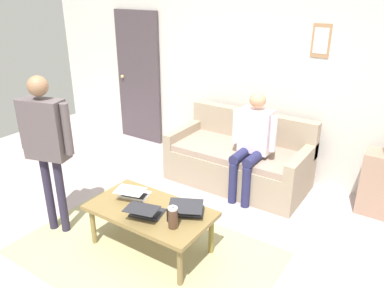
{
  "coord_description": "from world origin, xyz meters",
  "views": [
    {
      "loc": [
        -2.16,
        2.4,
        2.4
      ],
      "look_at": [
        -0.05,
        -0.78,
        0.8
      ],
      "focal_mm": 35.75,
      "sensor_mm": 36.0,
      "label": 1
    }
  ],
  "objects_px": {
    "interior_door": "(139,78)",
    "french_press": "(173,217)",
    "coffee_table": "(150,213)",
    "laptop_center": "(187,209)",
    "person_seated": "(252,139)",
    "laptop_right": "(146,211)",
    "person_standing": "(46,137)",
    "laptop_left": "(133,193)",
    "side_shelf": "(382,184)",
    "couch": "(239,160)"
  },
  "relations": [
    {
      "from": "laptop_right",
      "to": "person_standing",
      "type": "distance_m",
      "value": 1.2
    },
    {
      "from": "person_standing",
      "to": "person_seated",
      "type": "bearing_deg",
      "value": -127.31
    },
    {
      "from": "person_standing",
      "to": "person_seated",
      "type": "distance_m",
      "value": 2.24
    },
    {
      "from": "interior_door",
      "to": "person_standing",
      "type": "distance_m",
      "value": 2.64
    },
    {
      "from": "laptop_center",
      "to": "french_press",
      "type": "xyz_separation_m",
      "value": [
        -0.03,
        0.25,
        0.06
      ]
    },
    {
      "from": "laptop_right",
      "to": "french_press",
      "type": "bearing_deg",
      "value": 178.28
    },
    {
      "from": "interior_door",
      "to": "person_seated",
      "type": "bearing_deg",
      "value": 163.42
    },
    {
      "from": "interior_door",
      "to": "french_press",
      "type": "relative_size",
      "value": 8.99
    },
    {
      "from": "laptop_left",
      "to": "laptop_right",
      "type": "xyz_separation_m",
      "value": [
        -0.31,
        0.19,
        0.0
      ]
    },
    {
      "from": "interior_door",
      "to": "french_press",
      "type": "height_order",
      "value": "interior_door"
    },
    {
      "from": "interior_door",
      "to": "laptop_left",
      "type": "relative_size",
      "value": 5.68
    },
    {
      "from": "french_press",
      "to": "person_standing",
      "type": "bearing_deg",
      "value": 7.57
    },
    {
      "from": "coffee_table",
      "to": "french_press",
      "type": "height_order",
      "value": "french_press"
    },
    {
      "from": "french_press",
      "to": "person_seated",
      "type": "height_order",
      "value": "person_seated"
    },
    {
      "from": "laptop_center",
      "to": "side_shelf",
      "type": "bearing_deg",
      "value": -128.24
    },
    {
      "from": "coffee_table",
      "to": "laptop_left",
      "type": "xyz_separation_m",
      "value": [
        0.28,
        -0.08,
        0.09
      ]
    },
    {
      "from": "person_standing",
      "to": "interior_door",
      "type": "bearing_deg",
      "value": -68.52
    },
    {
      "from": "side_shelf",
      "to": "french_press",
      "type": "bearing_deg",
      "value": 55.83
    },
    {
      "from": "couch",
      "to": "person_seated",
      "type": "bearing_deg",
      "value": 138.93
    },
    {
      "from": "interior_door",
      "to": "laptop_center",
      "type": "xyz_separation_m",
      "value": [
        -2.3,
        2.03,
        -0.54
      ]
    },
    {
      "from": "couch",
      "to": "side_shelf",
      "type": "distance_m",
      "value": 1.66
    },
    {
      "from": "side_shelf",
      "to": "person_standing",
      "type": "xyz_separation_m",
      "value": [
        2.73,
        2.2,
        0.69
      ]
    },
    {
      "from": "laptop_right",
      "to": "laptop_left",
      "type": "bearing_deg",
      "value": -30.85
    },
    {
      "from": "laptop_left",
      "to": "person_seated",
      "type": "relative_size",
      "value": 0.28
    },
    {
      "from": "coffee_table",
      "to": "person_seated",
      "type": "height_order",
      "value": "person_seated"
    },
    {
      "from": "laptop_center",
      "to": "laptop_right",
      "type": "height_order",
      "value": "laptop_center"
    },
    {
      "from": "french_press",
      "to": "side_shelf",
      "type": "relative_size",
      "value": 0.31
    },
    {
      "from": "laptop_left",
      "to": "laptop_right",
      "type": "distance_m",
      "value": 0.37
    },
    {
      "from": "couch",
      "to": "laptop_left",
      "type": "height_order",
      "value": "couch"
    },
    {
      "from": "coffee_table",
      "to": "laptop_right",
      "type": "distance_m",
      "value": 0.14
    },
    {
      "from": "laptop_center",
      "to": "person_seated",
      "type": "bearing_deg",
      "value": -90.54
    },
    {
      "from": "coffee_table",
      "to": "person_seated",
      "type": "distance_m",
      "value": 1.54
    },
    {
      "from": "laptop_center",
      "to": "person_standing",
      "type": "distance_m",
      "value": 1.51
    },
    {
      "from": "side_shelf",
      "to": "person_standing",
      "type": "height_order",
      "value": "person_standing"
    },
    {
      "from": "couch",
      "to": "laptop_center",
      "type": "xyz_separation_m",
      "value": [
        -0.25,
        1.57,
        0.18
      ]
    },
    {
      "from": "laptop_center",
      "to": "person_standing",
      "type": "relative_size",
      "value": 0.25
    },
    {
      "from": "laptop_left",
      "to": "laptop_right",
      "type": "height_order",
      "value": "laptop_right"
    },
    {
      "from": "laptop_center",
      "to": "laptop_left",
      "type": "bearing_deg",
      "value": 4.63
    },
    {
      "from": "laptop_center",
      "to": "person_seated",
      "type": "xyz_separation_m",
      "value": [
        -0.01,
        -1.34,
        0.24
      ]
    },
    {
      "from": "couch",
      "to": "coffee_table",
      "type": "height_order",
      "value": "couch"
    },
    {
      "from": "coffee_table",
      "to": "person_standing",
      "type": "xyz_separation_m",
      "value": [
        1.0,
        0.3,
        0.66
      ]
    },
    {
      "from": "interior_door",
      "to": "person_seated",
      "type": "xyz_separation_m",
      "value": [
        -2.31,
        0.69,
        -0.3
      ]
    },
    {
      "from": "laptop_right",
      "to": "person_seated",
      "type": "xyz_separation_m",
      "value": [
        -0.3,
        -1.58,
        0.24
      ]
    },
    {
      "from": "coffee_table",
      "to": "laptop_left",
      "type": "relative_size",
      "value": 3.28
    },
    {
      "from": "coffee_table",
      "to": "laptop_center",
      "type": "distance_m",
      "value": 0.36
    },
    {
      "from": "person_standing",
      "to": "person_seated",
      "type": "xyz_separation_m",
      "value": [
        -1.35,
        -1.77,
        -0.32
      ]
    },
    {
      "from": "couch",
      "to": "person_seated",
      "type": "distance_m",
      "value": 0.54
    },
    {
      "from": "laptop_left",
      "to": "person_seated",
      "type": "bearing_deg",
      "value": -114.0
    },
    {
      "from": "interior_door",
      "to": "person_standing",
      "type": "bearing_deg",
      "value": 111.48
    },
    {
      "from": "laptop_center",
      "to": "french_press",
      "type": "height_order",
      "value": "french_press"
    }
  ]
}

